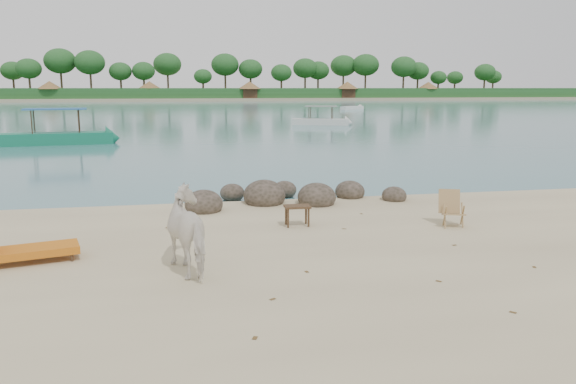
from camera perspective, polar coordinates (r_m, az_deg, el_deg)
name	(u,v)px	position (r m, az deg, el deg)	size (l,w,h in m)	color
water	(191,106)	(99.58, -9.84, 8.56)	(400.00, 400.00, 0.00)	#3B6C77
far_shore	(185,98)	(179.55, -10.43, 9.36)	(420.00, 90.00, 1.40)	tan
far_scenery	(186,88)	(146.22, -10.30, 10.36)	(420.00, 18.00, 9.50)	#1E4C1E
boulders	(283,197)	(15.65, -0.48, -0.54)	(6.24, 2.84, 0.88)	#312B20
cow	(193,232)	(9.89, -9.62, -4.01)	(0.78, 1.71, 1.45)	white
side_table	(297,217)	(12.98, 0.94, -2.56)	(0.59, 0.38, 0.48)	#382416
lounge_chair	(31,247)	(11.34, -24.62, -5.13)	(2.03, 0.71, 0.61)	orange
deck_chair	(454,210)	(13.44, 16.50, -1.79)	(0.53, 0.58, 0.83)	#A17950
boat_near	(56,114)	(35.13, -22.54, 7.29)	(6.90, 1.55, 3.35)	#116C4D
boat_mid	(321,109)	(49.79, 3.37, 8.42)	(5.53, 1.24, 2.70)	silver
boat_far	(352,107)	(86.28, 6.53, 8.55)	(4.85, 1.09, 0.56)	silver
dead_leaves	(360,263)	(10.49, 7.31, -7.18)	(6.63, 7.32, 0.00)	brown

